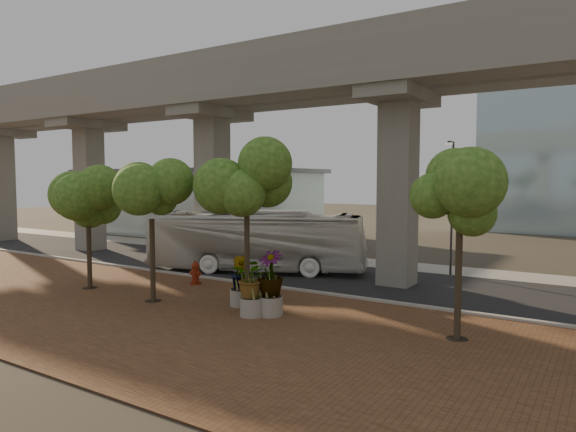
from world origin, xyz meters
The scene contains 18 objects.
ground centered at (0.00, 0.00, 0.00)m, with size 160.00×160.00×0.00m, color #383329.
brick_plaza centered at (0.00, -8.00, 0.03)m, with size 70.00×13.00×0.06m, color brown.
asphalt_road centered at (0.00, 2.00, 0.02)m, with size 90.00×8.00×0.04m, color black.
curb_strip centered at (0.00, -2.00, 0.08)m, with size 70.00×0.25×0.16m, color #A29E97.
far_sidewalk centered at (0.00, 7.50, 0.03)m, with size 90.00×3.00×0.06m, color #A29E97.
transit_viaduct centered at (0.00, 2.00, 7.29)m, with size 72.00×5.60×12.40m.
station_pavilion centered at (-20.00, 16.00, 3.22)m, with size 23.00×13.00×6.30m.
transit_bus centered at (-2.08, 1.24, 1.73)m, with size 2.92×12.42×3.46m, color silver.
fire_hydrant centered at (-2.44, -3.46, 0.62)m, with size 0.58×0.53×1.17m.
planter_front centered at (3.51, -6.77, 1.41)m, with size 2.03×2.03×2.23m.
planter_right centered at (4.05, -6.32, 1.57)m, with size 2.33×2.33×2.49m.
planter_left centered at (2.14, -5.72, 1.35)m, with size 1.93×1.93×2.13m.
street_tree_far_west centered at (-6.12, -6.85, 4.19)m, with size 3.39×3.39×5.70m.
street_tree_near_west centered at (-1.52, -7.09, 4.54)m, with size 3.26×3.26×5.99m.
street_tree_near_east centered at (2.50, -5.73, 5.33)m, with size 4.14×4.14×7.18m.
street_tree_far_east centered at (10.86, -5.45, 4.76)m, with size 3.36×3.36×6.25m.
streetlamp_west centered at (-10.43, 7.38, 5.18)m, with size 0.44×1.29×8.88m.
streetlamp_east centered at (7.57, 5.96, 4.25)m, with size 0.36×1.05×7.27m.
Camera 1 is at (15.03, -22.29, 5.24)m, focal length 32.00 mm.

